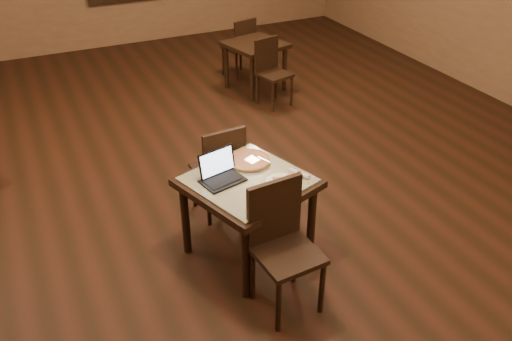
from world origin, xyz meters
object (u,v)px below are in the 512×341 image
chair_main_near (282,239)px  pizza_pan (249,162)px  tiled_table (248,189)px  other_table_a_chair_near (271,68)px  other_table_a_chair_far (241,45)px  laptop (220,172)px  chair_main_far (221,167)px  other_table_a (255,51)px

chair_main_near → pizza_pan: 0.88m
tiled_table → other_table_a_chair_near: size_ratio=1.30×
chair_main_near → other_table_a_chair_far: 4.69m
chair_main_near → laptop: (-0.19, 0.71, 0.24)m
chair_main_near → laptop: bearing=101.3°
laptop → chair_main_far: bearing=55.4°
laptop → pizza_pan: (0.32, 0.14, -0.06)m
other_table_a_chair_near → other_table_a: bearing=74.5°
laptop → other_table_a_chair_far: bearing=50.7°
chair_main_far → tiled_table: bearing=86.7°
pizza_pan → tiled_table: bearing=-116.6°
tiled_table → pizza_pan: pizza_pan is taller
tiled_table → pizza_pan: bearing=45.0°
laptop → other_table_a_chair_far: size_ratio=0.42×
chair_main_far → other_table_a_chair_near: size_ratio=1.07×
other_table_a_chair_near → other_table_a_chair_far: same height
tiled_table → laptop: laptop is taller
chair_main_far → pizza_pan: size_ratio=2.72×
chair_main_near → other_table_a: (1.62, 3.87, -0.01)m
tiled_table → other_table_a: 3.64m
other_table_a_chair_far → chair_main_far: bearing=49.4°
other_table_a_chair_near → pizza_pan: bearing=-134.0°
other_table_a_chair_near → chair_main_far: bearing=-140.2°
other_table_a_chair_near → other_table_a_chair_far: size_ratio=1.00×
pizza_pan → chair_main_near: bearing=-98.5°
chair_main_near → other_table_a_chair_far: chair_main_near is taller
tiled_table → other_table_a: (1.61, 3.27, -0.09)m
tiled_table → chair_main_far: size_ratio=1.22×
chair_main_far → pizza_pan: bearing=104.1°
laptop → pizza_pan: 0.35m
chair_main_near → other_table_a_chair_far: bearing=65.6°
other_table_a → other_table_a_chair_far: bearing=74.5°
laptop → other_table_a_chair_near: 3.21m
tiled_table → other_table_a_chair_near: other_table_a_chair_near is taller
tiled_table → chair_main_near: 0.61m
chair_main_far → other_table_a: bearing=-124.2°
other_table_a_chair_near → other_table_a_chair_far: bearing=74.5°
tiled_table → chair_main_far: chair_main_far is taller
chair_main_far → other_table_a_chair_near: (1.59, 2.13, -0.03)m
other_table_a → chair_main_far: bearing=-134.7°
tiled_table → pizza_pan: 0.29m
other_table_a_chair_far → other_table_a_chair_near: bearing=74.5°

